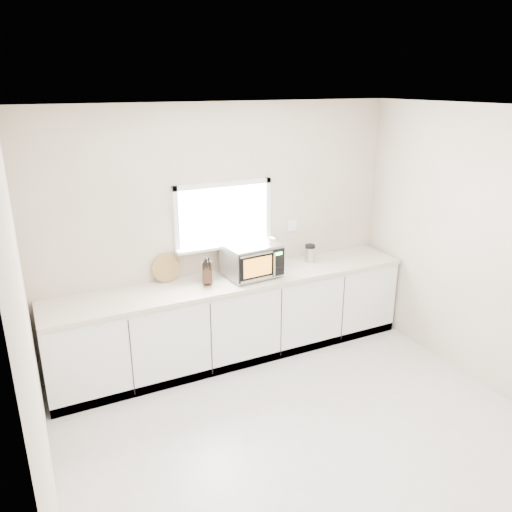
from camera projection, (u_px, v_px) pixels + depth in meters
ground at (320, 450)px, 4.12m from camera, size 4.00×4.00×0.00m
back_wall at (223, 231)px, 5.36m from camera, size 4.00×0.17×2.70m
cabinets at (236, 319)px, 5.42m from camera, size 3.92×0.60×0.88m
countertop at (235, 280)px, 5.26m from camera, size 3.92×0.64×0.04m
microwave at (252, 259)px, 5.26m from camera, size 0.59×0.47×0.36m
knife_block at (207, 272)px, 5.08m from camera, size 0.16×0.23×0.30m
cutting_board at (166, 268)px, 5.13m from camera, size 0.29×0.07×0.29m
coffee_grinder at (310, 253)px, 5.72m from camera, size 0.14×0.14×0.21m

